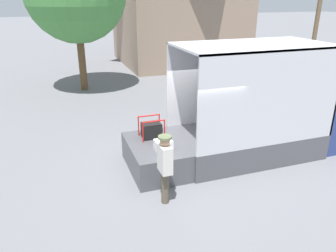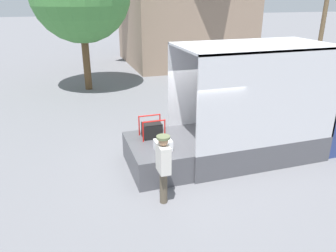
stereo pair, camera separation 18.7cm
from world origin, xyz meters
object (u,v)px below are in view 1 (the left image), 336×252
portable_generator (152,130)px  worker_person (165,163)px  microwave (163,145)px  utility_pole (319,11)px  box_truck (292,116)px

portable_generator → worker_person: worker_person is taller
microwave → utility_pole: utility_pole is taller
box_truck → portable_generator: (-4.42, 0.45, -0.05)m
box_truck → worker_person: (-4.73, -1.63, -0.00)m
portable_generator → microwave: bearing=-87.6°
box_truck → utility_pole: size_ratio=0.88×
microwave → portable_generator: portable_generator is taller
box_truck → portable_generator: bearing=174.2°
microwave → worker_person: 1.24m
microwave → portable_generator: (-0.04, 0.90, 0.09)m
worker_person → utility_pole: size_ratio=0.24×
worker_person → portable_generator: bearing=81.4°
box_truck → portable_generator: box_truck is taller
portable_generator → worker_person: bearing=-98.6°
portable_generator → utility_pole: utility_pole is taller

